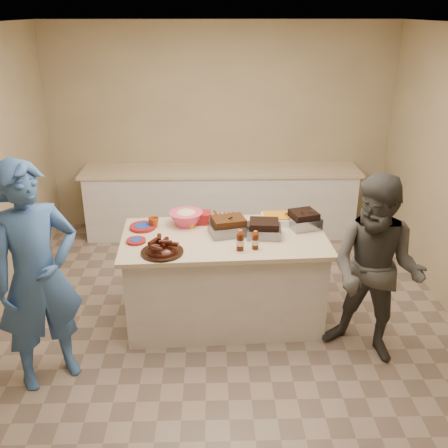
{
  "coord_description": "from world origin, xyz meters",
  "views": [
    {
      "loc": [
        -0.11,
        -4.03,
        2.82
      ],
      "look_at": [
        -0.01,
        0.19,
        0.99
      ],
      "focal_mm": 40.0,
      "sensor_mm": 36.0,
      "label": 1
    }
  ],
  "objects_px": {
    "bbq_bottle_b": "(255,249)",
    "guest_blue": "(54,375)",
    "island": "(224,317)",
    "mustard_bottle": "(192,228)",
    "bbq_bottle_a": "(240,250)",
    "coleslaw_bowl": "(186,225)",
    "plastic_cup": "(154,227)",
    "roasting_pan": "(303,227)",
    "rib_platter": "(162,253)",
    "guest_gray": "(365,352)"
  },
  "relations": [
    {
      "from": "island",
      "to": "coleslaw_bowl",
      "type": "height_order",
      "value": "coleslaw_bowl"
    },
    {
      "from": "plastic_cup",
      "to": "rib_platter",
      "type": "bearing_deg",
      "value": -76.86
    },
    {
      "from": "guest_blue",
      "to": "mustard_bottle",
      "type": "bearing_deg",
      "value": 5.68
    },
    {
      "from": "island",
      "to": "bbq_bottle_a",
      "type": "relative_size",
      "value": 9.93
    },
    {
      "from": "plastic_cup",
      "to": "bbq_bottle_a",
      "type": "bearing_deg",
      "value": -32.82
    },
    {
      "from": "bbq_bottle_a",
      "to": "mustard_bottle",
      "type": "relative_size",
      "value": 1.54
    },
    {
      "from": "island",
      "to": "guest_blue",
      "type": "bearing_deg",
      "value": -153.74
    },
    {
      "from": "bbq_bottle_b",
      "to": "guest_gray",
      "type": "xyz_separation_m",
      "value": [
        0.98,
        -0.3,
        -0.89
      ]
    },
    {
      "from": "roasting_pan",
      "to": "guest_blue",
      "type": "relative_size",
      "value": 0.15
    },
    {
      "from": "rib_platter",
      "to": "plastic_cup",
      "type": "distance_m",
      "value": 0.57
    },
    {
      "from": "bbq_bottle_a",
      "to": "plastic_cup",
      "type": "xyz_separation_m",
      "value": [
        -0.8,
        0.52,
        0.0
      ]
    },
    {
      "from": "roasting_pan",
      "to": "guest_blue",
      "type": "height_order",
      "value": "roasting_pan"
    },
    {
      "from": "rib_platter",
      "to": "mustard_bottle",
      "type": "distance_m",
      "value": 0.57
    },
    {
      "from": "island",
      "to": "coleslaw_bowl",
      "type": "bearing_deg",
      "value": 139.76
    },
    {
      "from": "rib_platter",
      "to": "roasting_pan",
      "type": "bearing_deg",
      "value": 21.86
    },
    {
      "from": "bbq_bottle_a",
      "to": "plastic_cup",
      "type": "height_order",
      "value": "bbq_bottle_a"
    },
    {
      "from": "rib_platter",
      "to": "roasting_pan",
      "type": "height_order",
      "value": "rib_platter"
    },
    {
      "from": "bbq_bottle_a",
      "to": "guest_gray",
      "type": "xyz_separation_m",
      "value": [
        1.11,
        -0.28,
        -0.89
      ]
    },
    {
      "from": "plastic_cup",
      "to": "roasting_pan",
      "type": "bearing_deg",
      "value": -1.25
    },
    {
      "from": "roasting_pan",
      "to": "plastic_cup",
      "type": "xyz_separation_m",
      "value": [
        -1.43,
        0.03,
        0.0
      ]
    },
    {
      "from": "island",
      "to": "mustard_bottle",
      "type": "height_order",
      "value": "mustard_bottle"
    },
    {
      "from": "roasting_pan",
      "to": "bbq_bottle_b",
      "type": "distance_m",
      "value": 0.68
    },
    {
      "from": "mustard_bottle",
      "to": "plastic_cup",
      "type": "distance_m",
      "value": 0.36
    },
    {
      "from": "bbq_bottle_a",
      "to": "coleslaw_bowl",
      "type": "bearing_deg",
      "value": 130.81
    },
    {
      "from": "coleslaw_bowl",
      "to": "bbq_bottle_b",
      "type": "bearing_deg",
      "value": -41.25
    },
    {
      "from": "bbq_bottle_b",
      "to": "guest_blue",
      "type": "xyz_separation_m",
      "value": [
        -1.71,
        -0.53,
        -0.89
      ]
    },
    {
      "from": "mustard_bottle",
      "to": "plastic_cup",
      "type": "relative_size",
      "value": 1.19
    },
    {
      "from": "rib_platter",
      "to": "coleslaw_bowl",
      "type": "relative_size",
      "value": 1.14
    },
    {
      "from": "island",
      "to": "bbq_bottle_b",
      "type": "relative_size",
      "value": 11.03
    },
    {
      "from": "island",
      "to": "plastic_cup",
      "type": "relative_size",
      "value": 18.25
    },
    {
      "from": "rib_platter",
      "to": "bbq_bottle_a",
      "type": "distance_m",
      "value": 0.67
    },
    {
      "from": "roasting_pan",
      "to": "guest_blue",
      "type": "bearing_deg",
      "value": -172.21
    },
    {
      "from": "mustard_bottle",
      "to": "guest_blue",
      "type": "bearing_deg",
      "value": -138.89
    },
    {
      "from": "bbq_bottle_b",
      "to": "mustard_bottle",
      "type": "bearing_deg",
      "value": 141.1
    },
    {
      "from": "coleslaw_bowl",
      "to": "mustard_bottle",
      "type": "bearing_deg",
      "value": -58.45
    },
    {
      "from": "island",
      "to": "mustard_bottle",
      "type": "relative_size",
      "value": 15.33
    },
    {
      "from": "island",
      "to": "guest_gray",
      "type": "relative_size",
      "value": 1.14
    },
    {
      "from": "island",
      "to": "rib_platter",
      "type": "height_order",
      "value": "rib_platter"
    },
    {
      "from": "rib_platter",
      "to": "bbq_bottle_a",
      "type": "height_order",
      "value": "bbq_bottle_a"
    },
    {
      "from": "island",
      "to": "roasting_pan",
      "type": "height_order",
      "value": "roasting_pan"
    },
    {
      "from": "island",
      "to": "bbq_bottle_b",
      "type": "distance_m",
      "value": 0.97
    },
    {
      "from": "island",
      "to": "guest_blue",
      "type": "relative_size",
      "value": 1.01
    },
    {
      "from": "guest_gray",
      "to": "bbq_bottle_b",
      "type": "bearing_deg",
      "value": -163.21
    },
    {
      "from": "island",
      "to": "bbq_bottle_a",
      "type": "bearing_deg",
      "value": -68.89
    },
    {
      "from": "bbq_bottle_b",
      "to": "guest_gray",
      "type": "bearing_deg",
      "value": -17.28
    },
    {
      "from": "bbq_bottle_a",
      "to": "guest_blue",
      "type": "xyz_separation_m",
      "value": [
        -1.58,
        -0.51,
        -0.89
      ]
    },
    {
      "from": "rib_platter",
      "to": "guest_gray",
      "type": "relative_size",
      "value": 0.22
    },
    {
      "from": "bbq_bottle_a",
      "to": "mustard_bottle",
      "type": "distance_m",
      "value": 0.65
    },
    {
      "from": "coleslaw_bowl",
      "to": "guest_blue",
      "type": "bearing_deg",
      "value": -135.14
    },
    {
      "from": "rib_platter",
      "to": "guest_blue",
      "type": "xyz_separation_m",
      "value": [
        -0.91,
        -0.47,
        -0.89
      ]
    }
  ]
}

